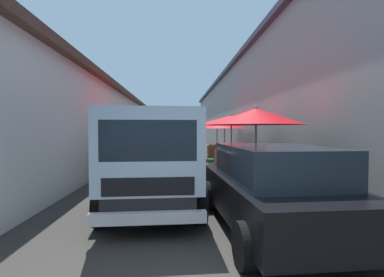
# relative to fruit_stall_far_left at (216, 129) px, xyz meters

# --- Properties ---
(ground) EXTENTS (90.00, 90.00, 0.00)m
(ground) POSITION_rel_fruit_stall_far_left_xyz_m (-0.65, 1.88, -1.74)
(ground) COLOR #33302D
(building_left_whitewash) EXTENTS (49.80, 7.50, 3.83)m
(building_left_whitewash) POSITION_rel_fruit_stall_far_left_xyz_m (1.60, 8.65, 0.18)
(building_left_whitewash) COLOR silver
(building_left_whitewash) RESTS_ON ground
(building_right_concrete) EXTENTS (49.80, 7.50, 6.07)m
(building_right_concrete) POSITION_rel_fruit_stall_far_left_xyz_m (1.60, -4.89, 1.31)
(building_right_concrete) COLOR gray
(building_right_concrete) RESTS_ON ground
(fruit_stall_far_left) EXTENTS (2.40, 2.40, 2.29)m
(fruit_stall_far_left) POSITION_rel_fruit_stall_far_left_xyz_m (0.00, 0.00, 0.00)
(fruit_stall_far_left) COLOR #9E9EA3
(fruit_stall_far_left) RESTS_ON ground
(fruit_stall_far_right) EXTENTS (2.63, 2.63, 2.32)m
(fruit_stall_far_right) POSITION_rel_fruit_stall_far_left_xyz_m (-5.80, 0.25, 0.09)
(fruit_stall_far_right) COLOR #9E9EA3
(fruit_stall_far_right) RESTS_ON ground
(fruit_stall_mid_lane) EXTENTS (2.56, 2.56, 2.28)m
(fruit_stall_mid_lane) POSITION_rel_fruit_stall_far_left_xyz_m (-5.67, 3.42, 0.10)
(fruit_stall_mid_lane) COLOR #9E9EA3
(fruit_stall_mid_lane) RESTS_ON ground
(fruit_stall_near_left) EXTENTS (2.38, 2.38, 2.33)m
(fruit_stall_near_left) POSITION_rel_fruit_stall_far_left_xyz_m (-9.11, 0.27, 0.02)
(fruit_stall_near_left) COLOR #9E9EA3
(fruit_stall_near_left) RESTS_ON ground
(fruit_stall_near_right) EXTENTS (2.24, 2.24, 2.26)m
(fruit_stall_near_right) POSITION_rel_fruit_stall_far_left_xyz_m (-2.31, -0.06, -0.08)
(fruit_stall_near_right) COLOR #9E9EA3
(fruit_stall_near_right) RESTS_ON ground
(hatchback_car) EXTENTS (3.99, 2.08, 1.45)m
(hatchback_car) POSITION_rel_fruit_stall_far_left_xyz_m (-11.33, 0.67, -1.00)
(hatchback_car) COLOR black
(hatchback_car) RESTS_ON ground
(delivery_truck) EXTENTS (4.99, 2.12, 2.08)m
(delivery_truck) POSITION_rel_fruit_stall_far_left_xyz_m (-10.32, 2.78, -0.70)
(delivery_truck) COLOR black
(delivery_truck) RESTS_ON ground
(vendor_by_crates) EXTENTS (0.34, 0.61, 1.60)m
(vendor_by_crates) POSITION_rel_fruit_stall_far_left_xyz_m (-3.65, 3.67, -0.81)
(vendor_by_crates) COLOR #232328
(vendor_by_crates) RESTS_ON ground
(vendor_in_shade) EXTENTS (0.29, 0.63, 1.59)m
(vendor_in_shade) POSITION_rel_fruit_stall_far_left_xyz_m (-3.93, 2.97, -0.83)
(vendor_in_shade) COLOR #665B4C
(vendor_in_shade) RESTS_ON ground
(parked_scooter) EXTENTS (1.66, 0.60, 1.14)m
(parked_scooter) POSITION_rel_fruit_stall_far_left_xyz_m (-1.69, 3.23, -1.29)
(parked_scooter) COLOR black
(parked_scooter) RESTS_ON ground
(plastic_stool) EXTENTS (0.30, 0.30, 0.43)m
(plastic_stool) POSITION_rel_fruit_stall_far_left_xyz_m (-3.81, 0.79, -1.41)
(plastic_stool) COLOR #1E8C3F
(plastic_stool) RESTS_ON ground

